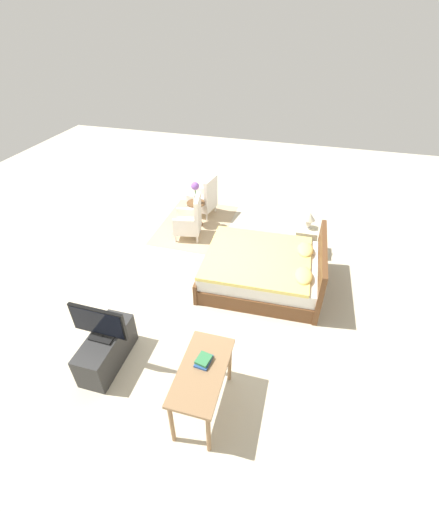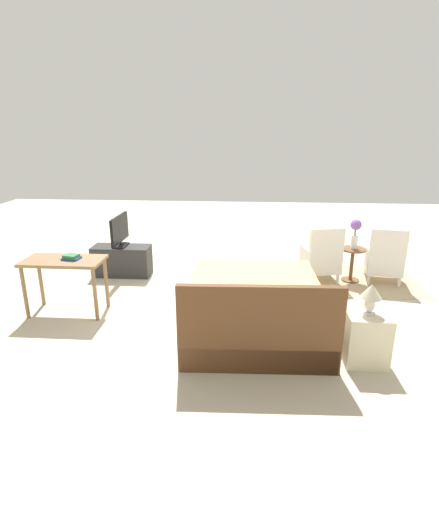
# 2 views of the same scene
# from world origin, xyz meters

# --- Properties ---
(ground_plane) EXTENTS (16.00, 16.00, 0.00)m
(ground_plane) POSITION_xyz_m (0.00, 0.00, 0.00)
(ground_plane) COLOR beige
(floor_rug) EXTENTS (2.10, 1.50, 0.01)m
(floor_rug) POSITION_xyz_m (-1.83, -0.85, 0.00)
(floor_rug) COLOR tan
(floor_rug) RESTS_ON ground_plane
(bed) EXTENTS (1.72, 2.06, 0.96)m
(bed) POSITION_xyz_m (-0.23, 0.96, 0.30)
(bed) COLOR brown
(bed) RESTS_ON ground_plane
(armchair_by_window_left) EXTENTS (0.62, 0.62, 0.92)m
(armchair_by_window_left) POSITION_xyz_m (-2.33, -0.79, 0.38)
(armchair_by_window_left) COLOR white
(armchair_by_window_left) RESTS_ON floor_rug
(armchair_by_window_right) EXTENTS (0.63, 0.63, 0.92)m
(armchair_by_window_right) POSITION_xyz_m (-1.33, -0.79, 0.38)
(armchair_by_window_right) COLOR white
(armchair_by_window_right) RESTS_ON floor_rug
(side_table) EXTENTS (0.40, 0.40, 0.55)m
(side_table) POSITION_xyz_m (-1.83, -0.82, 0.35)
(side_table) COLOR brown
(side_table) RESTS_ON ground_plane
(flower_vase) EXTENTS (0.17, 0.17, 0.48)m
(flower_vase) POSITION_xyz_m (-1.83, -0.82, 0.85)
(flower_vase) COLOR silver
(flower_vase) RESTS_ON side_table
(nightstand) EXTENTS (0.44, 0.41, 0.57)m
(nightstand) POSITION_xyz_m (-1.40, 1.59, 0.28)
(nightstand) COLOR beige
(nightstand) RESTS_ON ground_plane
(table_lamp) EXTENTS (0.22, 0.22, 0.33)m
(table_lamp) POSITION_xyz_m (-1.40, 1.59, 0.78)
(table_lamp) COLOR silver
(table_lamp) RESTS_ON nightstand
(tv_stand) EXTENTS (0.96, 0.40, 0.51)m
(tv_stand) POSITION_xyz_m (1.99, -0.83, 0.25)
(tv_stand) COLOR #2D2D2D
(tv_stand) RESTS_ON ground_plane
(tv_flatscreen) EXTENTS (0.21, 0.76, 0.52)m
(tv_flatscreen) POSITION_xyz_m (1.99, -0.83, 0.78)
(tv_flatscreen) COLOR black
(tv_flatscreen) RESTS_ON tv_stand
(vanity_desk) EXTENTS (1.04, 0.52, 0.76)m
(vanity_desk) POSITION_xyz_m (2.28, 0.64, 0.64)
(vanity_desk) COLOR #8E6B47
(vanity_desk) RESTS_ON ground_plane
(book_stack) EXTENTS (0.23, 0.18, 0.06)m
(book_stack) POSITION_xyz_m (2.18, 0.63, 0.79)
(book_stack) COLOR #284C8E
(book_stack) RESTS_ON vanity_desk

